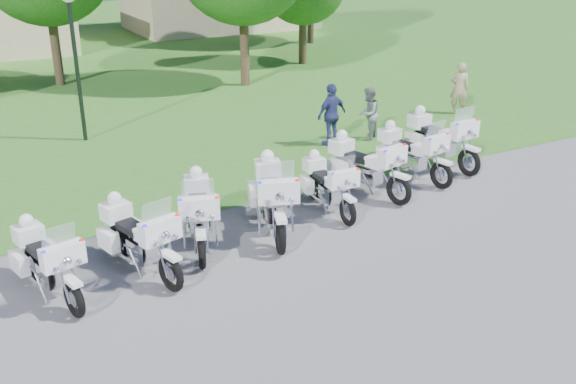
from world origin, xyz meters
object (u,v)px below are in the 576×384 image
motorcycle_2 (199,211)px  bystander_a (459,88)px  motorcycle_0 (47,260)px  motorcycle_7 (440,138)px  motorcycle_1 (138,237)px  motorcycle_6 (411,152)px  bystander_c (332,115)px  motorcycle_3 (273,196)px  lamp_post (72,27)px  motorcycle_4 (328,184)px  motorcycle_5 (365,164)px  bystander_b (368,114)px

motorcycle_2 → bystander_a: 12.29m
motorcycle_2 → bystander_a: size_ratio=1.36×
motorcycle_0 → motorcycle_2: 2.98m
motorcycle_7 → motorcycle_1: bearing=9.0°
motorcycle_6 → bystander_c: size_ratio=1.33×
motorcycle_3 → lamp_post: lamp_post is taller
motorcycle_2 → motorcycle_3: motorcycle_3 is taller
motorcycle_4 → motorcycle_6: size_ratio=0.92×
motorcycle_4 → motorcycle_6: (2.88, 0.76, 0.06)m
motorcycle_5 → bystander_b: 4.18m
motorcycle_1 → motorcycle_7: 8.80m
bystander_a → bystander_b: size_ratio=1.10×
lamp_post → motorcycle_6: bearing=-47.2°
motorcycle_1 → motorcycle_4: bearing=174.5°
bystander_c → motorcycle_5: bearing=57.7°
motorcycle_5 → bystander_c: 3.68m
motorcycle_5 → motorcycle_3: bearing=2.0°
motorcycle_2 → motorcycle_6: 6.04m
motorcycle_4 → lamp_post: lamp_post is taller
motorcycle_1 → lamp_post: 8.91m
motorcycle_5 → motorcycle_2: bearing=-4.8°
motorcycle_7 → bystander_a: (3.97, 3.64, 0.14)m
motorcycle_7 → motorcycle_4: bearing=12.4°
bystander_a → motorcycle_2: bearing=61.5°
motorcycle_1 → motorcycle_4: 4.48m
motorcycle_1 → motorcycle_4: size_ratio=1.08×
motorcycle_2 → motorcycle_4: size_ratio=1.08×
bystander_a → bystander_b: bearing=49.9°
motorcycle_1 → bystander_b: bearing=-165.7°
motorcycle_7 → bystander_c: bystander_c is taller
motorcycle_1 → motorcycle_5: (5.72, 1.19, 0.02)m
motorcycle_1 → bystander_c: (6.97, 4.65, 0.22)m
motorcycle_3 → motorcycle_4: 1.55m
motorcycle_7 → bystander_a: bystander_a is taller
bystander_a → bystander_c: bearing=46.5°
motorcycle_4 → bystander_c: 4.68m
motorcycle_4 → motorcycle_5: (1.30, 0.46, 0.08)m
motorcycle_4 → motorcycle_5: bearing=-156.4°
motorcycle_7 → bystander_c: bearing=-62.8°
motorcycle_2 → motorcycle_6: bearing=-151.8°
motorcycle_6 → bystander_a: bearing=-151.8°
lamp_post → motorcycle_3: bearing=-75.6°
motorcycle_2 → motorcycle_4: bearing=-157.2°
motorcycle_3 → lamp_post: 8.70m
motorcycle_5 → bystander_b: (2.46, 3.38, 0.09)m
motorcycle_7 → bystander_b: motorcycle_7 is taller
motorcycle_7 → bystander_c: 3.18m
motorcycle_0 → motorcycle_3: 4.51m
motorcycle_1 → motorcycle_2: 1.44m
motorcycle_5 → bystander_a: size_ratio=1.41×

